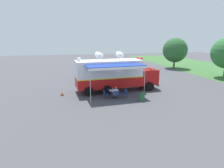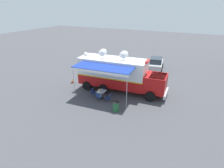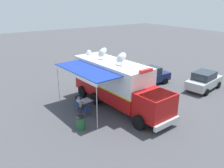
# 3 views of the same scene
# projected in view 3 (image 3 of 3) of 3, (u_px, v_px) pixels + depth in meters

# --- Properties ---
(ground_plane) EXTENTS (100.00, 100.00, 0.00)m
(ground_plane) POSITION_uv_depth(u_px,v_px,m) (111.00, 102.00, 19.26)
(ground_plane) COLOR #47474C
(lot_stripe) EXTENTS (0.44, 4.80, 0.01)m
(lot_stripe) POSITION_uv_depth(u_px,v_px,m) (136.00, 99.00, 19.93)
(lot_stripe) COLOR silver
(lot_stripe) RESTS_ON ground
(command_truck) EXTENTS (5.37, 9.63, 4.53)m
(command_truck) POSITION_uv_depth(u_px,v_px,m) (117.00, 83.00, 18.02)
(command_truck) COLOR #B71414
(command_truck) RESTS_ON ground
(folding_table) EXTENTS (0.85, 0.85, 0.73)m
(folding_table) POSITION_uv_depth(u_px,v_px,m) (86.00, 101.00, 17.85)
(folding_table) COLOR silver
(folding_table) RESTS_ON ground
(water_bottle) EXTENTS (0.07, 0.07, 0.22)m
(water_bottle) POSITION_uv_depth(u_px,v_px,m) (88.00, 99.00, 17.86)
(water_bottle) COLOR #4C99D8
(water_bottle) RESTS_ON folding_table
(folding_chair_at_table) EXTENTS (0.51, 0.51, 0.87)m
(folding_chair_at_table) POSITION_uv_depth(u_px,v_px,m) (78.00, 106.00, 17.38)
(folding_chair_at_table) COLOR navy
(folding_chair_at_table) RESTS_ON ground
(folding_chair_beside_table) EXTENTS (0.51, 0.51, 0.87)m
(folding_chair_beside_table) POSITION_uv_depth(u_px,v_px,m) (79.00, 100.00, 18.43)
(folding_chair_beside_table) COLOR navy
(folding_chair_beside_table) RESTS_ON ground
(folding_chair_spare_by_truck) EXTENTS (0.60, 0.60, 0.87)m
(folding_chair_spare_by_truck) POSITION_uv_depth(u_px,v_px,m) (86.00, 110.00, 16.76)
(folding_chair_spare_by_truck) COLOR navy
(folding_chair_spare_by_truck) RESTS_ON ground
(seated_responder) EXTENTS (0.68, 0.58, 1.25)m
(seated_responder) POSITION_uv_depth(u_px,v_px,m) (80.00, 104.00, 17.45)
(seated_responder) COLOR silver
(seated_responder) RESTS_ON ground
(trash_bin) EXTENTS (0.57, 0.57, 0.91)m
(trash_bin) POSITION_uv_depth(u_px,v_px,m) (80.00, 123.00, 15.12)
(trash_bin) COLOR #235B33
(trash_bin) RESTS_ON ground
(traffic_cone) EXTENTS (0.36, 0.36, 0.58)m
(traffic_cone) POSITION_uv_depth(u_px,v_px,m) (78.00, 83.00, 22.85)
(traffic_cone) COLOR black
(traffic_cone) RESTS_ON ground
(car_behind_truck) EXTENTS (4.24, 2.10, 1.76)m
(car_behind_truck) POSITION_uv_depth(u_px,v_px,m) (150.00, 76.00, 23.11)
(car_behind_truck) COLOR navy
(car_behind_truck) RESTS_ON ground
(car_far_corner) EXTENTS (4.44, 2.53, 1.76)m
(car_far_corner) POSITION_uv_depth(u_px,v_px,m) (204.00, 81.00, 21.74)
(car_far_corner) COLOR #B2B5BA
(car_far_corner) RESTS_ON ground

